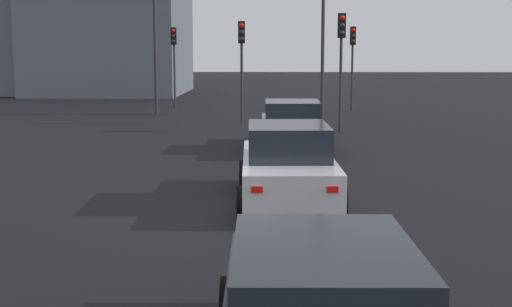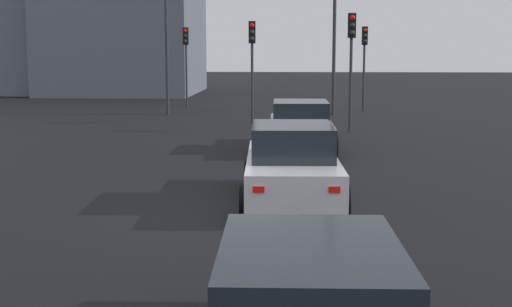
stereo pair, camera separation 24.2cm
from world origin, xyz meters
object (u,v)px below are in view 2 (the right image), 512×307
at_px(traffic_light_near_left, 186,50).
at_px(street_lamp_kerbside, 335,0).
at_px(traffic_light_near_right, 252,50).
at_px(street_lamp_far, 166,11).
at_px(car_grey_left_lead, 300,126).
at_px(traffic_light_far_right, 364,51).
at_px(car_white_left_second, 292,165).
at_px(traffic_light_far_left, 351,47).

bearing_deg(traffic_light_near_left, street_lamp_kerbside, 66.00).
height_order(traffic_light_near_right, street_lamp_far, street_lamp_far).
height_order(car_grey_left_lead, traffic_light_near_left, traffic_light_near_left).
distance_m(traffic_light_near_left, traffic_light_far_right, 9.35).
bearing_deg(street_lamp_far, traffic_light_near_left, -3.19).
bearing_deg(street_lamp_far, traffic_light_far_right, -75.23).
relative_size(car_white_left_second, traffic_light_far_right, 1.15).
distance_m(car_grey_left_lead, street_lamp_far, 13.43).
xyz_separation_m(car_white_left_second, traffic_light_far_right, (21.32, -3.55, 2.22)).
xyz_separation_m(traffic_light_near_left, street_lamp_far, (-4.33, 0.24, 1.82)).
relative_size(traffic_light_near_left, traffic_light_near_right, 1.00).
height_order(traffic_light_far_right, street_lamp_kerbside, street_lamp_kerbside).
height_order(car_white_left_second, traffic_light_far_left, traffic_light_far_left).
relative_size(traffic_light_far_right, street_lamp_far, 0.50).
bearing_deg(traffic_light_far_left, street_lamp_kerbside, 178.48).
bearing_deg(street_lamp_kerbside, traffic_light_near_left, 62.23).
xyz_separation_m(traffic_light_near_right, street_lamp_far, (3.80, 4.20, 1.81)).
bearing_deg(traffic_light_near_right, car_grey_left_lead, 13.00).
bearing_deg(street_lamp_far, street_lamp_kerbside, -87.33).
height_order(car_white_left_second, traffic_light_far_right, traffic_light_far_right).
bearing_deg(street_lamp_far, traffic_light_near_right, -132.16).
xyz_separation_m(traffic_light_far_left, traffic_light_far_right, (9.06, -1.39, -0.15)).
bearing_deg(car_white_left_second, traffic_light_far_left, -12.06).
bearing_deg(traffic_light_far_right, street_lamp_far, -75.55).
bearing_deg(traffic_light_far_left, traffic_light_near_left, -148.01).
relative_size(car_grey_left_lead, car_white_left_second, 1.00).
bearing_deg(traffic_light_near_left, car_white_left_second, 17.39).
bearing_deg(car_white_left_second, traffic_light_near_left, 11.55).
height_order(traffic_light_near_left, street_lamp_far, street_lamp_far).
height_order(car_white_left_second, street_lamp_kerbside, street_lamp_kerbside).
distance_m(car_white_left_second, traffic_light_near_left, 23.95).
distance_m(traffic_light_near_left, street_lamp_kerbside, 8.82).
xyz_separation_m(car_white_left_second, street_lamp_kerbside, (19.21, -1.92, 4.52)).
bearing_deg(car_white_left_second, street_lamp_far, 15.20).
relative_size(traffic_light_near_right, street_lamp_kerbside, 0.46).
relative_size(car_white_left_second, traffic_light_far_left, 1.09).
bearing_deg(traffic_light_near_right, street_lamp_kerbside, 137.82).
relative_size(car_grey_left_lead, traffic_light_far_left, 1.09).
relative_size(traffic_light_far_left, street_lamp_far, 0.53).
xyz_separation_m(car_grey_left_lead, street_lamp_kerbside, (11.60, -1.67, 4.56)).
bearing_deg(street_lamp_kerbside, car_grey_left_lead, 171.82).
xyz_separation_m(traffic_light_near_left, traffic_light_near_right, (-8.13, -3.95, 0.01)).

